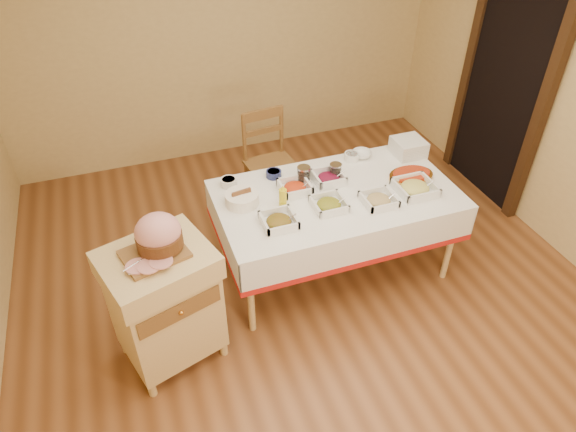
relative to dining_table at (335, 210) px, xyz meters
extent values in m
plane|color=brown|center=(-0.30, -0.30, -0.60)|extent=(5.00, 5.00, 0.00)
plane|color=tan|center=(-0.30, 2.20, 0.70)|extent=(4.50, 0.00, 4.50)
cube|color=black|center=(1.91, 0.60, 0.45)|extent=(0.06, 0.90, 2.10)
cube|color=#362011|center=(1.89, 0.10, 0.45)|extent=(0.08, 0.10, 2.10)
cube|color=#362011|center=(1.89, 1.10, 0.45)|extent=(0.08, 0.10, 2.10)
cube|color=#DCBC79|center=(0.00, 0.00, 0.13)|extent=(1.80, 1.00, 0.04)
cylinder|color=#DCBC79|center=(-0.82, -0.42, -0.24)|extent=(0.05, 0.05, 0.71)
cylinder|color=#DCBC79|center=(-0.82, 0.42, -0.24)|extent=(0.05, 0.05, 0.71)
cylinder|color=#DCBC79|center=(0.82, -0.42, -0.24)|extent=(0.05, 0.05, 0.71)
cylinder|color=#DCBC79|center=(0.82, 0.42, -0.24)|extent=(0.05, 0.05, 0.71)
cube|color=white|center=(0.00, 0.00, 0.16)|extent=(1.82, 1.02, 0.01)
cube|color=#DCBC79|center=(-1.40, -0.44, -0.16)|extent=(0.73, 0.66, 0.65)
cube|color=#DCBC79|center=(-1.40, -0.44, 0.25)|extent=(0.79, 0.71, 0.16)
cube|color=brown|center=(-1.40, -0.69, 0.06)|extent=(0.52, 0.17, 0.13)
sphere|color=gold|center=(-1.40, -0.70, 0.06)|extent=(0.03, 0.03, 0.03)
cylinder|color=#DCBC79|center=(-1.67, -0.65, -0.54)|extent=(0.05, 0.05, 0.11)
cylinder|color=#DCBC79|center=(-1.67, -0.22, -0.54)|extent=(0.05, 0.05, 0.11)
cylinder|color=#DCBC79|center=(-1.13, -0.65, -0.54)|extent=(0.05, 0.05, 0.11)
cylinder|color=#DCBC79|center=(-1.13, -0.22, -0.54)|extent=(0.05, 0.05, 0.11)
cube|color=brown|center=(-0.21, 0.94, -0.12)|extent=(0.48, 0.46, 0.03)
cylinder|color=brown|center=(-0.37, 0.74, -0.37)|extent=(0.04, 0.04, 0.47)
cylinder|color=brown|center=(-0.41, 1.11, -0.37)|extent=(0.04, 0.04, 0.47)
cylinder|color=brown|center=(0.00, 0.78, -0.37)|extent=(0.04, 0.04, 0.47)
cylinder|color=brown|center=(-0.04, 1.15, -0.37)|extent=(0.04, 0.04, 0.47)
cylinder|color=brown|center=(-0.41, 1.11, 0.11)|extent=(0.04, 0.04, 0.50)
cylinder|color=brown|center=(-0.04, 1.15, 0.11)|extent=(0.04, 0.04, 0.50)
cube|color=brown|center=(-0.23, 1.13, 0.32)|extent=(0.39, 0.08, 0.09)
cube|color=brown|center=(-1.40, -0.44, 0.34)|extent=(0.37, 0.29, 0.02)
ellipsoid|color=#DA908D|center=(-1.35, -0.40, 0.47)|extent=(0.28, 0.25, 0.24)
cylinder|color=#532D13|center=(-1.35, -0.40, 0.41)|extent=(0.28, 0.28, 0.09)
cube|color=silver|center=(-1.45, -0.58, 0.36)|extent=(0.23, 0.10, 0.00)
cylinder|color=silver|center=(-1.47, -0.48, 0.36)|extent=(0.27, 0.08, 0.01)
cube|color=white|center=(-0.54, -0.21, 0.17)|extent=(0.24, 0.24, 0.01)
ellipsoid|color=#A82213|center=(-0.54, -0.21, 0.19)|extent=(0.18, 0.18, 0.06)
cylinder|color=silver|center=(-0.48, -0.24, 0.20)|extent=(0.14, 0.01, 0.10)
cube|color=white|center=(-0.13, -0.15, 0.17)|extent=(0.23, 0.23, 0.01)
ellipsoid|color=#BB7F18|center=(-0.13, -0.15, 0.19)|extent=(0.18, 0.18, 0.06)
cylinder|color=silver|center=(-0.08, -0.17, 0.19)|extent=(0.13, 0.01, 0.10)
cube|color=white|center=(0.24, -0.22, 0.17)|extent=(0.23, 0.23, 0.01)
ellipsoid|color=tan|center=(0.24, -0.22, 0.19)|extent=(0.18, 0.18, 0.06)
cylinder|color=silver|center=(0.29, -0.25, 0.19)|extent=(0.13, 0.01, 0.09)
cube|color=white|center=(0.57, -0.18, 0.17)|extent=(0.28, 0.28, 0.02)
ellipsoid|color=#D1CE63|center=(0.57, -0.18, 0.20)|extent=(0.22, 0.22, 0.08)
cylinder|color=silver|center=(0.63, -0.21, 0.20)|extent=(0.15, 0.01, 0.11)
cube|color=white|center=(-0.29, 0.13, 0.17)|extent=(0.23, 0.23, 0.02)
ellipsoid|color=red|center=(-0.29, 0.13, 0.19)|extent=(0.17, 0.17, 0.06)
cylinder|color=silver|center=(-0.24, 0.11, 0.20)|extent=(0.15, 0.01, 0.11)
cube|color=white|center=(0.00, 0.17, 0.17)|extent=(0.23, 0.23, 0.02)
ellipsoid|color=maroon|center=(0.00, 0.17, 0.19)|extent=(0.17, 0.17, 0.06)
cylinder|color=silver|center=(0.05, 0.15, 0.20)|extent=(0.15, 0.01, 0.11)
cylinder|color=white|center=(-0.74, 0.38, 0.19)|extent=(0.13, 0.13, 0.06)
cylinder|color=black|center=(-0.74, 0.38, 0.21)|extent=(0.10, 0.10, 0.02)
cylinder|color=navy|center=(-0.38, 0.37, 0.19)|extent=(0.12, 0.12, 0.05)
cylinder|color=maroon|center=(-0.38, 0.37, 0.20)|extent=(0.10, 0.10, 0.02)
cylinder|color=white|center=(0.31, 0.40, 0.19)|extent=(0.12, 0.12, 0.06)
cylinder|color=red|center=(0.31, 0.40, 0.21)|extent=(0.10, 0.10, 0.02)
imported|color=white|center=(-0.04, 0.28, 0.18)|extent=(0.19, 0.19, 0.04)
imported|color=white|center=(0.41, 0.41, 0.19)|extent=(0.19, 0.19, 0.05)
cylinder|color=silver|center=(-0.18, 0.23, 0.22)|extent=(0.10, 0.10, 0.12)
cylinder|color=silver|center=(-0.18, 0.23, 0.29)|extent=(0.10, 0.10, 0.01)
cylinder|color=black|center=(-0.18, 0.23, 0.21)|extent=(0.08, 0.08, 0.09)
cylinder|color=silver|center=(0.08, 0.20, 0.22)|extent=(0.09, 0.09, 0.11)
cylinder|color=silver|center=(0.08, 0.20, 0.28)|extent=(0.10, 0.10, 0.01)
cylinder|color=black|center=(0.08, 0.20, 0.20)|extent=(0.08, 0.08, 0.08)
cylinder|color=yellow|center=(-0.43, -0.01, 0.23)|extent=(0.06, 0.06, 0.14)
cone|color=yellow|center=(-0.43, -0.01, 0.32)|extent=(0.04, 0.04, 0.04)
cylinder|color=white|center=(-0.71, 0.11, 0.21)|extent=(0.25, 0.25, 0.09)
cube|color=white|center=(0.80, 0.32, 0.17)|extent=(0.25, 0.25, 0.01)
cube|color=white|center=(0.80, 0.32, 0.18)|extent=(0.25, 0.25, 0.01)
cube|color=white|center=(0.80, 0.32, 0.20)|extent=(0.25, 0.25, 0.01)
cube|color=white|center=(0.80, 0.32, 0.21)|extent=(0.25, 0.25, 0.01)
cube|color=white|center=(0.80, 0.32, 0.23)|extent=(0.25, 0.25, 0.01)
cube|color=white|center=(0.80, 0.32, 0.24)|extent=(0.25, 0.25, 0.01)
cube|color=white|center=(0.80, 0.32, 0.26)|extent=(0.25, 0.25, 0.01)
cube|color=white|center=(0.80, 0.32, 0.28)|extent=(0.25, 0.25, 0.01)
cube|color=white|center=(0.80, 0.32, 0.29)|extent=(0.25, 0.25, 0.01)
ellipsoid|color=gold|center=(0.64, 0.00, 0.18)|extent=(0.36, 0.26, 0.03)
ellipsoid|color=#B03213|center=(0.64, 0.00, 0.19)|extent=(0.31, 0.22, 0.04)
camera|label=1|loc=(-1.41, -2.86, 2.41)|focal=32.00mm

